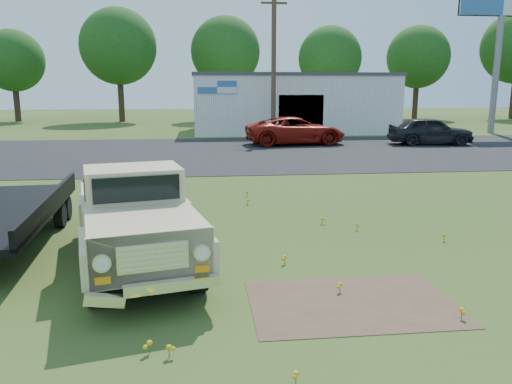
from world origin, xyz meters
TOP-DOWN VIEW (x-y plane):
  - ground at (0.00, 0.00)m, footprint 140.00×140.00m
  - asphalt_lot at (0.00, 15.00)m, footprint 90.00×14.00m
  - dirt_patch_a at (1.50, -3.00)m, footprint 3.00×2.00m
  - dirt_patch_b at (-2.00, 3.50)m, footprint 2.20×1.60m
  - commercial_building at (6.00, 26.99)m, footprint 14.20×8.20m
  - billboard at (20.00, 24.04)m, footprint 6.10×0.45m
  - utility_pole_mid at (4.00, 22.00)m, footprint 1.60×0.30m
  - treeline_b at (-18.00, 41.00)m, footprint 5.76×5.76m
  - treeline_c at (-8.00, 39.50)m, footprint 7.04×7.04m
  - treeline_d at (2.00, 40.50)m, footprint 6.72×6.72m
  - treeline_e at (12.00, 39.00)m, footprint 6.08×6.08m
  - treeline_f at (22.00, 41.50)m, footprint 6.40×6.40m
  - vintage_pickup_truck at (-1.84, -1.00)m, footprint 2.96×5.21m
  - flatbed_trailer at (-4.61, 0.41)m, footprint 2.38×6.00m
  - red_pickup at (4.68, 17.97)m, footprint 5.78×3.13m
  - dark_sedan at (12.17, 17.08)m, footprint 4.75×2.41m

SIDE VIEW (x-z plane):
  - ground at x=0.00m, z-range 0.00..0.00m
  - asphalt_lot at x=0.00m, z-range -0.01..0.01m
  - dirt_patch_a at x=1.50m, z-range -0.01..0.01m
  - dirt_patch_b at x=-2.00m, z-range -0.01..0.01m
  - red_pickup at x=4.68m, z-range 0.00..1.54m
  - dark_sedan at x=12.17m, z-range 0.00..1.55m
  - flatbed_trailer at x=-4.61m, z-range 0.00..1.60m
  - vintage_pickup_truck at x=-1.84m, z-range 0.00..1.78m
  - commercial_building at x=6.00m, z-range 0.03..4.18m
  - utility_pole_mid at x=4.00m, z-range 0.10..9.10m
  - treeline_b at x=-18.00m, z-range 1.38..9.95m
  - treeline_e at x=12.00m, z-range 1.46..10.51m
  - treeline_f at x=22.00m, z-range 1.54..11.06m
  - treeline_d at x=2.00m, z-range 1.62..11.62m
  - treeline_c at x=-8.00m, z-range 1.70..12.17m
  - billboard at x=20.00m, z-range 3.01..14.06m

